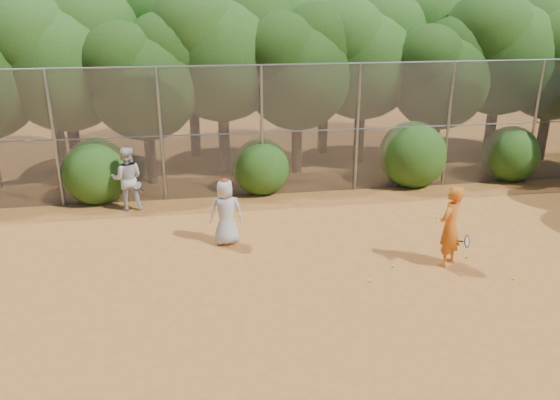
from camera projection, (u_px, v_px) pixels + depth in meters
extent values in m
plane|color=#AA6226|center=(344.00, 285.00, 11.81)|extent=(80.00, 80.00, 0.00)
cylinder|color=gray|center=(54.00, 140.00, 15.63)|extent=(0.09, 0.09, 4.00)
cylinder|color=gray|center=(161.00, 136.00, 16.07)|extent=(0.09, 0.09, 4.00)
cylinder|color=gray|center=(262.00, 132.00, 16.51)|extent=(0.09, 0.09, 4.00)
cylinder|color=gray|center=(358.00, 129.00, 16.95)|extent=(0.09, 0.09, 4.00)
cylinder|color=gray|center=(448.00, 126.00, 17.40)|extent=(0.09, 0.09, 4.00)
cylinder|color=gray|center=(535.00, 122.00, 17.84)|extent=(0.09, 0.09, 4.00)
cylinder|color=gray|center=(295.00, 64.00, 15.96)|extent=(20.00, 0.05, 0.05)
cylinder|color=gray|center=(294.00, 131.00, 16.66)|extent=(20.00, 0.04, 0.04)
cube|color=slate|center=(294.00, 131.00, 16.66)|extent=(20.00, 0.02, 4.00)
sphere|color=black|center=(1.00, 45.00, 16.71)|extent=(3.05, 3.05, 3.05)
cylinder|color=black|center=(75.00, 143.00, 18.20)|extent=(0.38, 0.38, 2.52)
sphere|color=#224D13|center=(64.00, 68.00, 17.34)|extent=(4.03, 4.03, 4.03)
sphere|color=#224D13|center=(89.00, 34.00, 17.48)|extent=(3.23, 3.23, 3.23)
sphere|color=#224D13|center=(35.00, 43.00, 16.67)|extent=(3.02, 3.02, 3.02)
cylinder|color=black|center=(150.00, 151.00, 17.98)|extent=(0.36, 0.36, 2.17)
sphere|color=black|center=(145.00, 86.00, 17.24)|extent=(3.47, 3.47, 3.47)
sphere|color=black|center=(165.00, 56.00, 17.36)|extent=(2.78, 2.78, 2.78)
sphere|color=black|center=(122.00, 65.00, 16.67)|extent=(2.60, 2.60, 2.60)
cylinder|color=black|center=(224.00, 134.00, 19.19)|extent=(0.39, 0.39, 2.66)
sphere|color=#224D13|center=(221.00, 58.00, 18.28)|extent=(4.26, 4.26, 4.26)
sphere|color=#224D13|center=(244.00, 24.00, 18.43)|extent=(3.40, 3.40, 3.40)
sphere|color=#224D13|center=(198.00, 32.00, 17.58)|extent=(3.19, 3.19, 3.19)
cylinder|color=black|center=(297.00, 141.00, 19.07)|extent=(0.37, 0.37, 2.27)
sphere|color=black|center=(297.00, 76.00, 18.29)|extent=(3.64, 3.64, 3.64)
sphere|color=black|center=(317.00, 47.00, 18.42)|extent=(2.91, 2.91, 2.91)
sphere|color=black|center=(280.00, 55.00, 17.69)|extent=(2.73, 2.73, 2.73)
cylinder|color=black|center=(359.00, 130.00, 20.15)|extent=(0.38, 0.38, 2.45)
sphere|color=#224D13|center=(363.00, 64.00, 19.31)|extent=(3.92, 3.92, 3.92)
sphere|color=#224D13|center=(382.00, 34.00, 19.45)|extent=(3.14, 3.14, 3.14)
sphere|color=#224D13|center=(347.00, 42.00, 18.66)|extent=(2.94, 2.94, 2.94)
cylinder|color=black|center=(434.00, 139.00, 19.65)|extent=(0.36, 0.36, 2.10)
sphere|color=black|center=(440.00, 81.00, 18.93)|extent=(3.36, 3.36, 3.36)
sphere|color=black|center=(456.00, 55.00, 19.05)|extent=(2.69, 2.69, 2.69)
sphere|color=black|center=(429.00, 62.00, 18.38)|extent=(2.52, 2.52, 2.52)
cylinder|color=black|center=(491.00, 126.00, 20.49)|extent=(0.39, 0.39, 2.59)
sphere|color=#224D13|center=(500.00, 57.00, 19.60)|extent=(4.14, 4.14, 4.14)
sphere|color=#224D13|center=(519.00, 26.00, 19.75)|extent=(3.32, 3.32, 3.32)
sphere|color=#224D13|center=(489.00, 33.00, 18.92)|extent=(3.11, 3.11, 3.11)
cylinder|color=black|center=(544.00, 130.00, 20.55)|extent=(0.37, 0.37, 2.31)
sphere|color=black|center=(554.00, 68.00, 19.76)|extent=(3.70, 3.70, 3.70)
sphere|color=black|center=(546.00, 48.00, 19.15)|extent=(2.77, 2.77, 2.77)
cylinder|color=black|center=(58.00, 128.00, 20.17)|extent=(0.39, 0.39, 2.62)
sphere|color=#224D13|center=(48.00, 56.00, 19.27)|extent=(4.20, 4.20, 4.20)
sphere|color=#224D13|center=(71.00, 24.00, 19.41)|extent=(3.36, 3.36, 3.36)
sphere|color=#224D13|center=(19.00, 32.00, 18.57)|extent=(3.15, 3.15, 3.15)
cylinder|color=black|center=(194.00, 120.00, 21.06)|extent=(0.40, 0.40, 2.80)
sphere|color=#224D13|center=(190.00, 46.00, 20.10)|extent=(4.48, 4.48, 4.48)
sphere|color=#224D13|center=(213.00, 14.00, 20.25)|extent=(3.58, 3.58, 3.58)
sphere|color=#224D13|center=(167.00, 21.00, 19.36)|extent=(3.36, 3.36, 3.36)
cylinder|color=black|center=(323.00, 121.00, 21.47)|extent=(0.38, 0.38, 2.52)
sphere|color=#224D13|center=(325.00, 57.00, 20.61)|extent=(4.03, 4.03, 4.03)
sphere|color=#224D13|center=(344.00, 28.00, 20.75)|extent=(3.23, 3.23, 3.23)
sphere|color=#224D13|center=(308.00, 35.00, 19.94)|extent=(3.02, 3.02, 3.02)
cylinder|color=black|center=(425.00, 112.00, 22.65)|extent=(0.40, 0.40, 2.73)
sphere|color=#224D13|center=(431.00, 45.00, 21.72)|extent=(4.37, 4.37, 4.37)
sphere|color=#224D13|center=(450.00, 16.00, 21.87)|extent=(3.49, 3.49, 3.49)
sphere|color=#224D13|center=(418.00, 23.00, 20.99)|extent=(3.28, 3.28, 3.28)
sphere|color=#224D13|center=(96.00, 169.00, 16.40)|extent=(2.00, 2.00, 2.00)
sphere|color=#224D13|center=(261.00, 164.00, 17.17)|extent=(1.80, 1.80, 1.80)
sphere|color=#224D13|center=(412.00, 152.00, 17.84)|extent=(2.20, 2.20, 2.20)
sphere|color=#224D13|center=(511.00, 152.00, 18.41)|extent=(1.90, 1.90, 1.90)
imported|color=orange|center=(450.00, 226.00, 12.38)|extent=(0.84, 0.79, 1.92)
torus|color=black|center=(467.00, 241.00, 12.35)|extent=(0.28, 0.28, 0.30)
cylinder|color=black|center=(457.00, 241.00, 12.49)|extent=(0.22, 0.22, 0.10)
imported|color=silver|center=(226.00, 212.00, 13.51)|extent=(0.85, 0.58, 1.69)
ellipsoid|color=#B32919|center=(225.00, 181.00, 13.23)|extent=(0.22, 0.22, 0.13)
sphere|color=#C6EC2B|center=(239.00, 214.00, 13.37)|extent=(0.07, 0.07, 0.07)
imported|color=silver|center=(127.00, 178.00, 15.74)|extent=(0.93, 0.74, 1.87)
torus|color=black|center=(137.00, 186.00, 15.55)|extent=(0.38, 0.35, 0.24)
cylinder|color=black|center=(141.00, 189.00, 15.75)|extent=(0.14, 0.21, 0.22)
sphere|color=#C6EC2B|center=(393.00, 266.00, 12.55)|extent=(0.07, 0.07, 0.07)
sphere|color=#C6EC2B|center=(437.00, 217.00, 15.33)|extent=(0.07, 0.07, 0.07)
sphere|color=#C6EC2B|center=(467.00, 257.00, 12.98)|extent=(0.07, 0.07, 0.07)
sphere|color=#C6EC2B|center=(513.00, 279.00, 11.99)|extent=(0.07, 0.07, 0.07)
sphere|color=#C6EC2B|center=(370.00, 281.00, 11.91)|extent=(0.07, 0.07, 0.07)
sphere|color=#C6EC2B|center=(393.00, 211.00, 15.80)|extent=(0.07, 0.07, 0.07)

